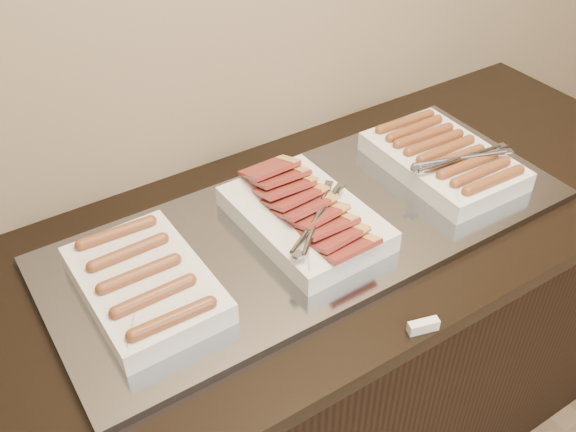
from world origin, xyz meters
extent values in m
cube|color=black|center=(0.00, 2.13, 0.43)|extent=(2.00, 0.70, 0.86)
cube|color=black|center=(0.00, 2.13, 0.88)|extent=(2.06, 0.76, 0.04)
cube|color=gray|center=(0.02, 2.13, 0.91)|extent=(1.20, 0.50, 0.02)
cube|color=white|center=(-0.39, 2.13, 0.95)|extent=(0.23, 0.34, 0.05)
cylinder|color=brown|center=(-0.39, 1.99, 0.98)|extent=(0.15, 0.03, 0.03)
cylinder|color=brown|center=(-0.40, 2.06, 0.98)|extent=(0.15, 0.03, 0.03)
cylinder|color=brown|center=(-0.40, 2.13, 0.98)|extent=(0.15, 0.03, 0.03)
cylinder|color=brown|center=(-0.39, 2.20, 0.98)|extent=(0.15, 0.03, 0.03)
cylinder|color=brown|center=(-0.39, 2.27, 0.98)|extent=(0.15, 0.03, 0.03)
cube|color=white|center=(-0.01, 2.13, 0.95)|extent=(0.25, 0.37, 0.05)
cube|color=maroon|center=(-0.01, 1.98, 0.97)|extent=(0.12, 0.09, 0.04)
cube|color=maroon|center=(-0.01, 2.02, 0.97)|extent=(0.13, 0.10, 0.04)
cube|color=maroon|center=(-0.01, 2.06, 0.98)|extent=(0.12, 0.09, 0.04)
cube|color=maroon|center=(0.00, 2.09, 0.98)|extent=(0.13, 0.10, 0.04)
cube|color=maroon|center=(-0.01, 2.13, 0.98)|extent=(0.13, 0.10, 0.04)
cube|color=maroon|center=(-0.02, 2.17, 0.99)|extent=(0.13, 0.10, 0.04)
cube|color=maroon|center=(-0.02, 2.20, 0.99)|extent=(0.12, 0.09, 0.04)
cube|color=maroon|center=(0.00, 2.24, 0.99)|extent=(0.12, 0.09, 0.04)
cube|color=maroon|center=(-0.01, 2.28, 0.99)|extent=(0.12, 0.09, 0.04)
cube|color=white|center=(0.41, 2.13, 0.95)|extent=(0.25, 0.37, 0.05)
cylinder|color=brown|center=(0.41, 1.97, 0.98)|extent=(0.17, 0.03, 0.03)
cylinder|color=brown|center=(0.41, 2.01, 0.98)|extent=(0.16, 0.03, 0.03)
cylinder|color=brown|center=(0.41, 2.05, 0.98)|extent=(0.17, 0.03, 0.03)
cylinder|color=brown|center=(0.40, 2.09, 0.98)|extent=(0.17, 0.04, 0.03)
cylinder|color=brown|center=(0.41, 2.13, 0.98)|extent=(0.16, 0.03, 0.03)
cylinder|color=brown|center=(0.41, 2.17, 0.98)|extent=(0.17, 0.03, 0.03)
cylinder|color=brown|center=(0.41, 2.21, 0.98)|extent=(0.17, 0.04, 0.03)
cylinder|color=brown|center=(0.41, 2.25, 0.98)|extent=(0.17, 0.03, 0.03)
cylinder|color=brown|center=(0.41, 2.29, 0.98)|extent=(0.17, 0.03, 0.03)
cube|color=white|center=(0.02, 1.77, 0.91)|extent=(0.06, 0.03, 0.02)
camera|label=1|loc=(-0.64, 1.23, 1.84)|focal=40.00mm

